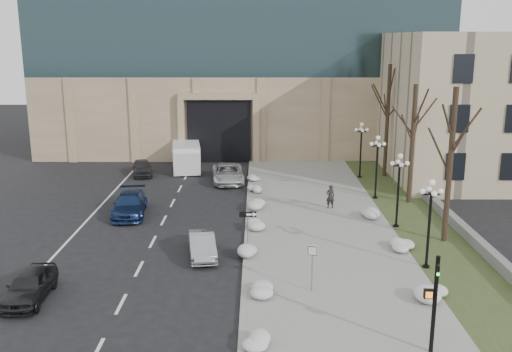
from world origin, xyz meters
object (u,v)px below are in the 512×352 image
Objects in this scene: one_way_sign at (251,220)px; car_d at (228,173)px; car_a at (29,285)px; keep_sign at (312,258)px; pedestrian at (330,197)px; car_c at (130,204)px; lamppost_c at (377,159)px; traffic_signal at (433,307)px; car_b at (202,245)px; lamppost_b at (399,180)px; lamppost_d at (361,143)px; car_e at (142,168)px; box_truck at (186,157)px; lamppost_a at (430,212)px.

car_d is at bearing 96.28° from one_way_sign.
car_a is 12.91m from keep_sign.
pedestrian is 0.64× the size of one_way_sign.
keep_sign is at bearing -53.65° from car_c.
keep_sign reaches higher than car_c.
car_a is 0.86× the size of lamppost_c.
car_d is 3.20× the size of pedestrian.
car_c is (1.76, 12.73, 0.04)m from car_a.
keep_sign is at bearing 130.45° from traffic_signal.
car_b is 0.99× the size of traffic_signal.
lamppost_b is at bearing 25.77° from car_a.
car_c is (-5.57, 7.46, 0.09)m from car_b.
lamppost_d reaches higher than car_a.
lamppost_c is (0.00, 6.50, 0.00)m from lamppost_b.
car_d is 10.75m from pedestrian.
car_e is 1.66× the size of keep_sign.
lamppost_c reaches higher than box_truck.
car_c is 0.71× the size of box_truck.
lamppost_c is at bearing 87.67° from traffic_signal.
keep_sign reaches higher than car_b.
pedestrian is at bearing -144.47° from lamppost_c.
one_way_sign is 0.54× the size of lamppost_b.
lamppost_a is (11.69, -1.72, 2.43)m from car_b.
lamppost_d is (9.04, 17.87, 0.94)m from one_way_sign.
car_e is 4.46m from box_truck.
one_way_sign is (9.97, 5.19, 1.43)m from car_a.
car_a is at bearing -105.87° from box_truck.
traffic_signal is at bearing -55.85° from one_way_sign.
lamppost_d is at bearing 48.39° from car_a.
keep_sign is at bearing -105.40° from lamppost_d.
lamppost_a is at bearing -90.00° from lamppost_b.
traffic_signal reaches higher than car_c.
lamppost_d is (11.69, 17.78, 2.43)m from car_b.
lamppost_d is (6.16, 22.37, 1.34)m from keep_sign.
lamppost_a and lamppost_d have the same top height.
lamppost_b is (3.66, -3.89, 2.13)m from pedestrian.
box_truck is at bearing 24.31° from car_e.
lamppost_d is (0.00, 6.50, 0.00)m from lamppost_c.
lamppost_d is at bearing 1.58° from car_d.
car_a is 23.10m from car_d.
lamppost_a is at bearing -63.94° from car_d.
pedestrian is at bearing 133.22° from lamppost_b.
car_d is at bearing 133.59° from lamppost_b.
pedestrian is 10.35m from one_way_sign.
car_e is 0.99× the size of traffic_signal.
box_truck is 22.56m from one_way_sign.
lamppost_b is at bearing -55.69° from box_truck.
car_e is 21.33m from one_way_sign.
car_d is 1.11× the size of lamppost_a.
traffic_signal reaches higher than car_d.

